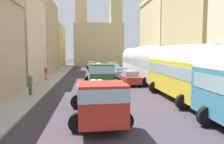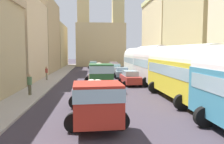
{
  "view_description": "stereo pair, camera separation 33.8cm",
  "coord_description": "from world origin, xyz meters",
  "px_view_note": "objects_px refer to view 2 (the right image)",
  "views": [
    {
      "loc": [
        -2.26,
        -1.39,
        3.7
      ],
      "look_at": [
        0.0,
        22.22,
        1.55
      ],
      "focal_mm": 37.45,
      "sensor_mm": 36.0,
      "label": 1
    },
    {
      "loc": [
        -1.92,
        -1.42,
        3.7
      ],
      "look_at": [
        0.0,
        22.22,
        1.55
      ],
      "focal_mm": 37.45,
      "sensor_mm": 36.0,
      "label": 2
    }
  ],
  "objects_px": {
    "cargo_truck_0": "(96,100)",
    "pedestrian_0": "(47,73)",
    "car_1": "(96,68)",
    "pedestrian_1": "(30,84)",
    "car_2": "(93,65)",
    "parked_bus_1": "(181,70)",
    "car_4": "(122,73)",
    "car_0": "(95,75)",
    "parked_bus_3": "(136,60)",
    "car_3": "(130,78)",
    "car_6": "(114,66)",
    "parked_bus_2": "(151,63)",
    "cargo_truck_1": "(100,75)",
    "car_5": "(116,68)"
  },
  "relations": [
    {
      "from": "car_6",
      "to": "cargo_truck_1",
      "type": "bearing_deg",
      "value": -98.51
    },
    {
      "from": "car_4",
      "to": "car_6",
      "type": "distance_m",
      "value": 13.5
    },
    {
      "from": "parked_bus_2",
      "to": "car_4",
      "type": "bearing_deg",
      "value": 114.36
    },
    {
      "from": "parked_bus_2",
      "to": "cargo_truck_1",
      "type": "relative_size",
      "value": 1.09
    },
    {
      "from": "cargo_truck_0",
      "to": "pedestrian_0",
      "type": "xyz_separation_m",
      "value": [
        -5.8,
        17.06,
        -0.15
      ]
    },
    {
      "from": "parked_bus_3",
      "to": "car_3",
      "type": "height_order",
      "value": "parked_bus_3"
    },
    {
      "from": "car_0",
      "to": "car_1",
      "type": "bearing_deg",
      "value": 88.38
    },
    {
      "from": "cargo_truck_1",
      "to": "car_0",
      "type": "xyz_separation_m",
      "value": [
        -0.42,
        5.93,
        -0.58
      ]
    },
    {
      "from": "car_3",
      "to": "pedestrian_0",
      "type": "xyz_separation_m",
      "value": [
        -9.68,
        3.97,
        0.25
      ]
    },
    {
      "from": "car_0",
      "to": "car_1",
      "type": "distance_m",
      "value": 10.68
    },
    {
      "from": "cargo_truck_0",
      "to": "pedestrian_1",
      "type": "distance_m",
      "value": 9.0
    },
    {
      "from": "car_0",
      "to": "car_3",
      "type": "xyz_separation_m",
      "value": [
        3.79,
        -3.73,
        0.05
      ]
    },
    {
      "from": "car_1",
      "to": "pedestrian_0",
      "type": "xyz_separation_m",
      "value": [
        -6.2,
        -10.43,
        0.24
      ]
    },
    {
      "from": "car_4",
      "to": "pedestrian_0",
      "type": "height_order",
      "value": "pedestrian_0"
    },
    {
      "from": "parked_bus_3",
      "to": "car_3",
      "type": "bearing_deg",
      "value": -104.2
    },
    {
      "from": "parked_bus_3",
      "to": "car_6",
      "type": "distance_m",
      "value": 10.6
    },
    {
      "from": "car_6",
      "to": "pedestrian_0",
      "type": "relative_size",
      "value": 2.38
    },
    {
      "from": "car_2",
      "to": "pedestrian_1",
      "type": "xyz_separation_m",
      "value": [
        -5.12,
        -28.68,
        0.27
      ]
    },
    {
      "from": "cargo_truck_0",
      "to": "car_6",
      "type": "height_order",
      "value": "cargo_truck_0"
    },
    {
      "from": "parked_bus_3",
      "to": "cargo_truck_1",
      "type": "xyz_separation_m",
      "value": [
        -5.88,
        -12.16,
        -0.98
      ]
    },
    {
      "from": "parked_bus_2",
      "to": "parked_bus_3",
      "type": "distance_m",
      "value": 9.0
    },
    {
      "from": "parked_bus_3",
      "to": "car_1",
      "type": "bearing_deg",
      "value": 143.42
    },
    {
      "from": "car_5",
      "to": "pedestrian_0",
      "type": "bearing_deg",
      "value": -134.08
    },
    {
      "from": "parked_bus_2",
      "to": "car_6",
      "type": "bearing_deg",
      "value": 97.55
    },
    {
      "from": "car_3",
      "to": "pedestrian_0",
      "type": "distance_m",
      "value": 10.47
    },
    {
      "from": "cargo_truck_0",
      "to": "pedestrian_0",
      "type": "bearing_deg",
      "value": 108.76
    },
    {
      "from": "car_5",
      "to": "pedestrian_1",
      "type": "xyz_separation_m",
      "value": [
        -8.88,
        -19.49,
        0.28
      ]
    },
    {
      "from": "cargo_truck_0",
      "to": "car_5",
      "type": "xyz_separation_m",
      "value": [
        3.63,
        26.8,
        -0.42
      ]
    },
    {
      "from": "parked_bus_3",
      "to": "car_0",
      "type": "bearing_deg",
      "value": -135.38
    },
    {
      "from": "parked_bus_3",
      "to": "car_3",
      "type": "relative_size",
      "value": 1.99
    },
    {
      "from": "car_1",
      "to": "car_2",
      "type": "relative_size",
      "value": 1.06
    },
    {
      "from": "parked_bus_3",
      "to": "pedestrian_1",
      "type": "relative_size",
      "value": 4.6
    },
    {
      "from": "car_2",
      "to": "car_6",
      "type": "bearing_deg",
      "value": -34.74
    },
    {
      "from": "car_4",
      "to": "pedestrian_0",
      "type": "relative_size",
      "value": 2.11
    },
    {
      "from": "cargo_truck_1",
      "to": "car_2",
      "type": "distance_m",
      "value": 25.12
    },
    {
      "from": "pedestrian_0",
      "to": "pedestrian_1",
      "type": "height_order",
      "value": "pedestrian_1"
    },
    {
      "from": "parked_bus_1",
      "to": "car_4",
      "type": "xyz_separation_m",
      "value": [
        -2.57,
        14.68,
        -1.56
      ]
    },
    {
      "from": "car_6",
      "to": "pedestrian_0",
      "type": "height_order",
      "value": "pedestrian_0"
    },
    {
      "from": "parked_bus_2",
      "to": "car_3",
      "type": "bearing_deg",
      "value": -159.34
    },
    {
      "from": "car_0",
      "to": "car_2",
      "type": "height_order",
      "value": "car_2"
    },
    {
      "from": "parked_bus_1",
      "to": "pedestrian_1",
      "type": "bearing_deg",
      "value": 169.0
    },
    {
      "from": "car_0",
      "to": "car_3",
      "type": "height_order",
      "value": "car_3"
    },
    {
      "from": "pedestrian_0",
      "to": "car_0",
      "type": "bearing_deg",
      "value": -2.38
    },
    {
      "from": "parked_bus_2",
      "to": "pedestrian_0",
      "type": "xyz_separation_m",
      "value": [
        -12.2,
        3.02,
        -1.34
      ]
    },
    {
      "from": "parked_bus_1",
      "to": "car_0",
      "type": "xyz_separation_m",
      "value": [
        -6.31,
        11.78,
        -1.57
      ]
    },
    {
      "from": "cargo_truck_1",
      "to": "car_3",
      "type": "relative_size",
      "value": 1.78
    },
    {
      "from": "cargo_truck_0",
      "to": "pedestrian_1",
      "type": "height_order",
      "value": "cargo_truck_0"
    },
    {
      "from": "parked_bus_2",
      "to": "car_2",
      "type": "height_order",
      "value": "parked_bus_2"
    },
    {
      "from": "pedestrian_0",
      "to": "car_2",
      "type": "bearing_deg",
      "value": 73.35
    },
    {
      "from": "car_0",
      "to": "car_3",
      "type": "relative_size",
      "value": 0.88
    }
  ]
}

